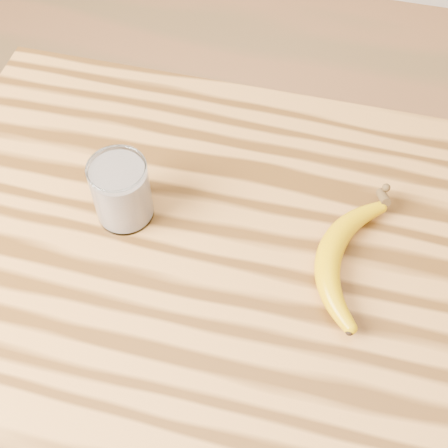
# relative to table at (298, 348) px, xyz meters

# --- Properties ---
(room) EXTENTS (4.04, 4.04, 2.70)m
(room) POSITION_rel_table_xyz_m (0.00, 0.00, 0.58)
(room) COLOR #99643A
(room) RESTS_ON ground
(table) EXTENTS (1.20, 0.80, 0.90)m
(table) POSITION_rel_table_xyz_m (0.00, 0.00, 0.00)
(table) COLOR #AF7434
(table) RESTS_ON ground
(smoothie_glass) EXTENTS (0.08, 0.08, 0.10)m
(smoothie_glass) POSITION_rel_table_xyz_m (-0.29, 0.09, 0.18)
(smoothie_glass) COLOR white
(smoothie_glass) RESTS_ON table
(banana) EXTENTS (0.14, 0.31, 0.04)m
(banana) POSITION_rel_table_xyz_m (0.01, 0.08, 0.15)
(banana) COLOR #C69400
(banana) RESTS_ON table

